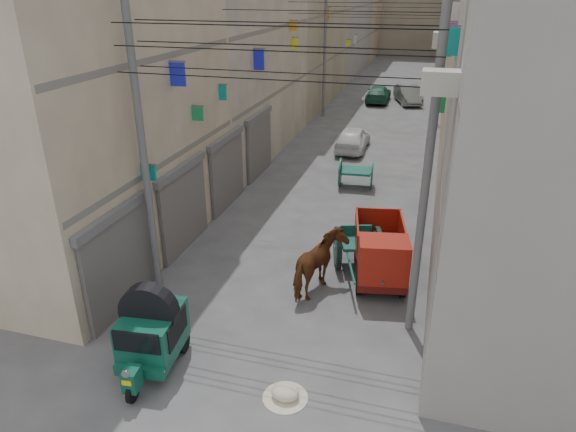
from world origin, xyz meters
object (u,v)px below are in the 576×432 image
at_px(auto_rickshaw, 152,330).
at_px(horse, 319,265).
at_px(tonga_cart, 357,247).
at_px(feed_sack, 285,392).
at_px(second_cart, 356,172).
at_px(mini_truck, 381,257).
at_px(distant_car_green, 378,94).
at_px(distant_car_grey, 408,94).
at_px(distant_car_white, 353,138).

height_order(auto_rickshaw, horse, horse).
bearing_deg(tonga_cart, feed_sack, -112.13).
relative_size(auto_rickshaw, second_cart, 1.52).
distance_m(tonga_cart, mini_truck, 1.11).
distance_m(mini_truck, distant_car_green, 25.82).
bearing_deg(distant_car_green, distant_car_grey, -179.56).
bearing_deg(second_cart, distant_car_white, 95.54).
height_order(mini_truck, distant_car_white, mini_truck).
bearing_deg(second_cart, horse, -93.11).
xyz_separation_m(auto_rickshaw, second_cart, (2.61, 12.63, -0.28)).
distance_m(tonga_cart, feed_sack, 6.07).
relative_size(auto_rickshaw, tonga_cart, 0.76).
height_order(feed_sack, distant_car_green, distant_car_green).
height_order(tonga_cart, mini_truck, mini_truck).
distance_m(mini_truck, feed_sack, 5.47).
xyz_separation_m(mini_truck, distant_car_grey, (-1.06, 25.67, -0.20)).
bearing_deg(distant_car_grey, feed_sack, -108.08).
bearing_deg(horse, auto_rickshaw, 67.94).
bearing_deg(auto_rickshaw, second_cart, 71.71).
height_order(auto_rickshaw, distant_car_grey, auto_rickshaw).
height_order(feed_sack, distant_car_grey, distant_car_grey).
height_order(auto_rickshaw, tonga_cart, auto_rickshaw).
bearing_deg(distant_car_white, distant_car_green, -88.77).
xyz_separation_m(second_cart, distant_car_grey, (0.89, 18.09, -0.03)).
distance_m(mini_truck, second_cart, 7.82).
bearing_deg(feed_sack, distant_car_white, 95.19).
relative_size(mini_truck, second_cart, 2.15).
relative_size(tonga_cart, distant_car_white, 0.84).
xyz_separation_m(auto_rickshaw, feed_sack, (3.21, -0.20, -0.80)).
bearing_deg(distant_car_grey, mini_truck, -105.19).
relative_size(mini_truck, feed_sack, 5.47).
xyz_separation_m(tonga_cart, distant_car_white, (-2.21, 12.22, -0.05)).
height_order(tonga_cart, horse, horse).
distance_m(distant_car_white, distant_car_grey, 12.83).
xyz_separation_m(second_cart, horse, (0.35, -8.57, 0.20)).
distance_m(tonga_cart, second_cart, 6.91).
distance_m(horse, distant_car_grey, 26.66).
relative_size(horse, distant_car_grey, 0.53).
relative_size(tonga_cart, mini_truck, 0.93).
distance_m(feed_sack, distant_car_white, 18.32).
bearing_deg(distant_car_green, second_cart, 93.10).
bearing_deg(distant_car_green, auto_rickshaw, 86.57).
distance_m(auto_rickshaw, distant_car_grey, 30.92).
height_order(second_cart, distant_car_white, second_cart).
xyz_separation_m(mini_truck, horse, (-1.60, -0.99, 0.03)).
relative_size(feed_sack, distant_car_grey, 0.16).
bearing_deg(horse, tonga_cart, -100.81).
relative_size(auto_rickshaw, mini_truck, 0.71).
xyz_separation_m(mini_truck, feed_sack, (-1.34, -5.26, -0.69)).
xyz_separation_m(horse, distant_car_green, (-1.62, 26.60, -0.29)).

